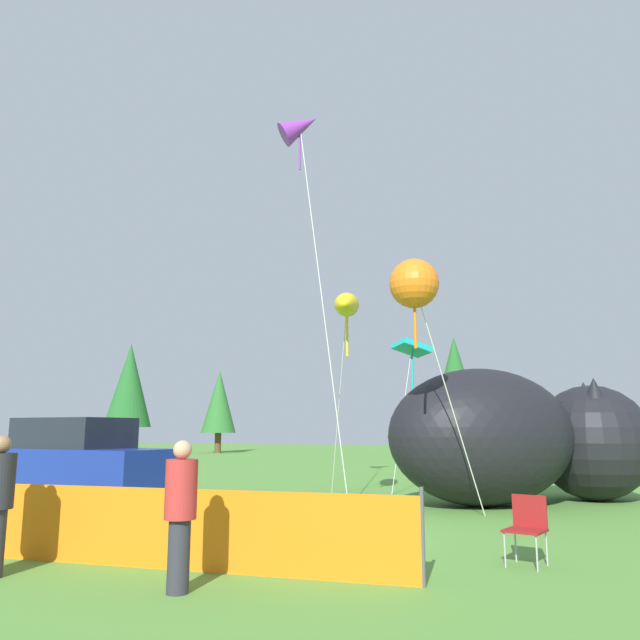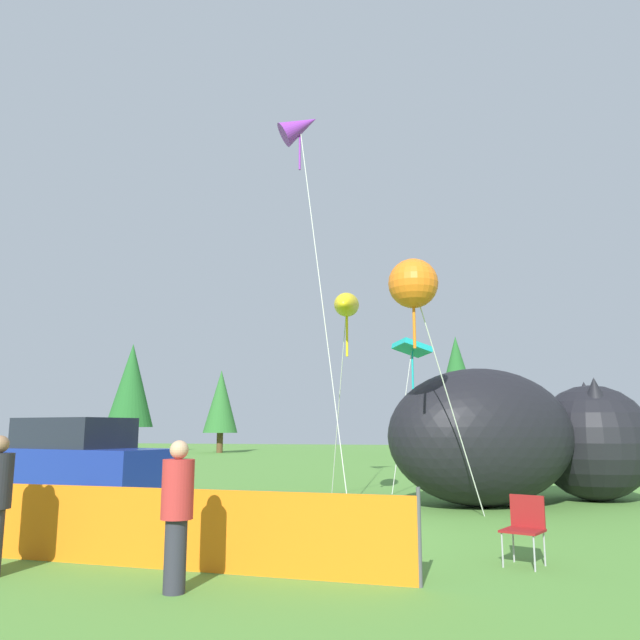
# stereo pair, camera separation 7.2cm
# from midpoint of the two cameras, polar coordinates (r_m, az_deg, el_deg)

# --- Properties ---
(ground_plane) EXTENTS (120.00, 120.00, 0.00)m
(ground_plane) POSITION_cam_midpoint_polar(r_m,az_deg,el_deg) (11.49, -4.27, -18.86)
(ground_plane) COLOR #548C38
(parked_car) EXTENTS (4.54, 2.65, 2.03)m
(parked_car) POSITION_cam_midpoint_polar(r_m,az_deg,el_deg) (14.90, -21.43, -12.28)
(parked_car) COLOR navy
(parked_car) RESTS_ON ground
(folding_chair) EXTENTS (0.65, 0.65, 0.90)m
(folding_chair) POSITION_cam_midpoint_polar(r_m,az_deg,el_deg) (9.25, 18.18, -17.27)
(folding_chair) COLOR maroon
(folding_chair) RESTS_ON ground
(inflatable_cat) EXTENTS (7.07, 5.93, 3.23)m
(inflatable_cat) POSITION_cam_midpoint_polar(r_m,az_deg,el_deg) (16.15, 17.44, -10.54)
(inflatable_cat) COLOR black
(inflatable_cat) RESTS_ON ground
(safety_fence) EXTENTS (8.72, 0.49, 1.12)m
(safety_fence) POSITION_cam_midpoint_polar(r_m,az_deg,el_deg) (9.37, -19.65, -17.24)
(safety_fence) COLOR orange
(safety_fence) RESTS_ON ground
(spectator_in_white_shirt) EXTENTS (0.36, 0.36, 1.66)m
(spectator_in_white_shirt) POSITION_cam_midpoint_polar(r_m,az_deg,el_deg) (7.52, -12.92, -16.44)
(spectator_in_white_shirt) COLOR #2D2D38
(spectator_in_white_shirt) RESTS_ON ground
(kite_orange_flower) EXTENTS (1.71, 2.22, 5.14)m
(kite_orange_flower) POSITION_cam_midpoint_polar(r_m,az_deg,el_deg) (12.54, 8.44, 3.27)
(kite_orange_flower) COLOR silver
(kite_orange_flower) RESTS_ON ground
(kite_purple_delta) EXTENTS (2.37, 2.07, 10.89)m
(kite_purple_delta) POSITION_cam_midpoint_polar(r_m,az_deg,el_deg) (18.61, -1.94, 17.09)
(kite_purple_delta) COLOR silver
(kite_purple_delta) RESTS_ON ground
(kite_yellow_hero) EXTENTS (1.36, 3.37, 5.38)m
(kite_yellow_hero) POSITION_cam_midpoint_polar(r_m,az_deg,el_deg) (15.61, 2.35, 1.35)
(kite_yellow_hero) COLOR silver
(kite_yellow_hero) RESTS_ON ground
(kite_teal_diamond) EXTENTS (1.26, 1.24, 4.35)m
(kite_teal_diamond) POSITION_cam_midpoint_polar(r_m,az_deg,el_deg) (18.32, 8.27, -2.72)
(kite_teal_diamond) COLOR silver
(kite_teal_diamond) RESTS_ON ground
(horizon_tree_east) EXTENTS (2.61, 2.61, 6.22)m
(horizon_tree_east) POSITION_cam_midpoint_polar(r_m,az_deg,el_deg) (48.47, -9.26, -7.38)
(horizon_tree_east) COLOR brown
(horizon_tree_east) RESTS_ON ground
(horizon_tree_west) EXTENTS (3.35, 3.35, 8.01)m
(horizon_tree_west) POSITION_cam_midpoint_polar(r_m,az_deg,el_deg) (48.00, -17.08, -5.74)
(horizon_tree_west) COLOR brown
(horizon_tree_west) RESTS_ON ground
(horizon_tree_mid) EXTENTS (3.34, 3.34, 7.98)m
(horizon_tree_mid) POSITION_cam_midpoint_polar(r_m,az_deg,el_deg) (42.98, 12.20, -5.54)
(horizon_tree_mid) COLOR brown
(horizon_tree_mid) RESTS_ON ground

